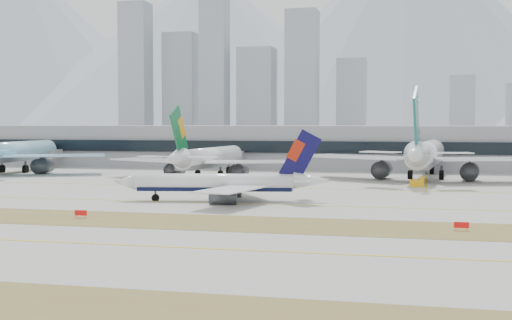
% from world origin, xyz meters
% --- Properties ---
extents(ground, '(3000.00, 3000.00, 0.00)m').
position_xyz_m(ground, '(0.00, 0.00, 0.00)').
color(ground, '#9D9B93').
rests_on(ground, ground).
extents(apron_markings, '(360.00, 122.22, 0.06)m').
position_xyz_m(apron_markings, '(0.00, -53.95, 0.02)').
color(apron_markings, brown).
rests_on(apron_markings, ground).
extents(taxiing_airliner, '(44.34, 38.10, 14.97)m').
position_xyz_m(taxiing_airliner, '(-4.14, -1.41, 3.61)').
color(taxiing_airliner, white).
rests_on(taxiing_airliner, ground).
extents(widebody_korean, '(66.54, 65.26, 23.77)m').
position_xyz_m(widebody_korean, '(-92.88, 62.26, 6.32)').
color(widebody_korean, '#8CC6E5').
rests_on(widebody_korean, ground).
extents(widebody_eva, '(58.67, 57.53, 20.96)m').
position_xyz_m(widebody_eva, '(-25.36, 56.51, 5.57)').
color(widebody_eva, white).
rests_on(widebody_eva, ground).
extents(widebody_cathay, '(71.38, 70.12, 25.54)m').
position_xyz_m(widebody_cathay, '(36.30, 65.43, 6.79)').
color(widebody_cathay, white).
rests_on(widebody_cathay, ground).
extents(terminal, '(280.00, 43.10, 15.00)m').
position_xyz_m(terminal, '(0.00, 114.84, 7.50)').
color(terminal, gray).
rests_on(terminal, ground).
extents(hold_sign_left, '(2.20, 0.15, 1.35)m').
position_xyz_m(hold_sign_left, '(-20.22, -32.00, 0.88)').
color(hold_sign_left, red).
rests_on(hold_sign_left, ground).
extents(hold_sign_right, '(2.20, 0.15, 1.35)m').
position_xyz_m(hold_sign_right, '(41.59, -32.00, 0.88)').
color(hold_sign_right, red).
rests_on(hold_sign_right, ground).
extents(gse_c, '(3.55, 2.00, 2.60)m').
position_xyz_m(gse_c, '(34.43, 40.87, 1.05)').
color(gse_c, '#FCAC0D').
rests_on(gse_c, ground).
extents(gse_b, '(3.55, 2.00, 2.60)m').
position_xyz_m(gse_b, '(-17.96, 39.55, 1.05)').
color(gse_b, '#FCAC0D').
rests_on(gse_b, ground).
extents(city_skyline, '(342.00, 49.80, 140.00)m').
position_xyz_m(city_skyline, '(-106.76, 453.42, 49.80)').
color(city_skyline, '#8B949E').
rests_on(city_skyline, ground).
extents(mountain_ridge, '(2830.00, 1120.00, 470.00)m').
position_xyz_m(mountain_ridge, '(33.00, 1404.14, 181.85)').
color(mountain_ridge, '#9EA8B7').
rests_on(mountain_ridge, ground).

